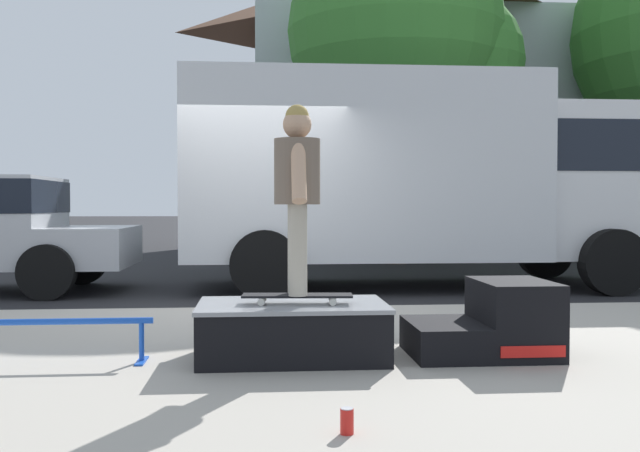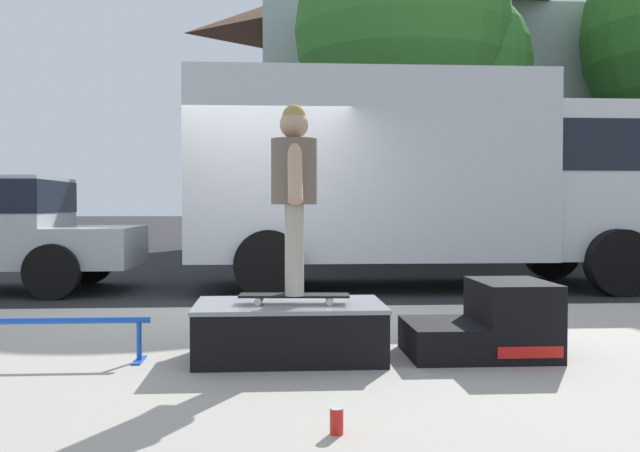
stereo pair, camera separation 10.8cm
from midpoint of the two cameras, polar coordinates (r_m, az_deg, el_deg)
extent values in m
plane|color=black|center=(8.33, -4.96, -6.75)|extent=(140.00, 140.00, 0.00)
cube|color=#A8A093|center=(5.37, -5.62, -10.82)|extent=(50.00, 5.00, 0.12)
cube|color=black|center=(5.19, -1.85, -8.31)|extent=(1.33, 0.82, 0.40)
cube|color=gray|center=(5.16, -1.85, -6.30)|extent=(1.35, 0.84, 0.03)
cube|color=black|center=(5.36, 10.27, -8.86)|extent=(0.52, 0.76, 0.25)
cube|color=black|center=(5.48, 15.58, -7.07)|extent=(0.52, 0.76, 0.54)
cube|color=red|center=(5.16, 17.00, -9.60)|extent=(0.46, 0.01, 0.08)
cylinder|color=blue|center=(5.36, -19.97, -7.12)|extent=(1.35, 0.04, 0.04)
cylinder|color=blue|center=(5.25, -13.63, -8.86)|extent=(0.04, 0.04, 0.29)
cube|color=blue|center=(5.27, -13.61, -10.35)|extent=(0.06, 0.28, 0.01)
cube|color=black|center=(5.10, -1.45, -5.55)|extent=(0.79, 0.26, 0.02)
cylinder|color=silver|center=(5.19, 1.35, -5.80)|extent=(0.05, 0.03, 0.05)
cylinder|color=silver|center=(5.01, 1.38, -6.06)|extent=(0.05, 0.03, 0.05)
cylinder|color=silver|center=(5.21, -4.18, -5.78)|extent=(0.05, 0.03, 0.05)
cylinder|color=silver|center=(5.03, -4.35, -6.04)|extent=(0.05, 0.03, 0.05)
cylinder|color=#B7AD99|center=(5.15, -1.49, -1.82)|extent=(0.13, 0.13, 0.64)
cylinder|color=#B7AD99|center=(4.99, -1.42, -1.94)|extent=(0.13, 0.13, 0.64)
cylinder|color=#726051|center=(5.07, -1.46, 4.34)|extent=(0.33, 0.33, 0.46)
cylinder|color=tan|center=(5.27, -1.55, 4.10)|extent=(0.10, 0.28, 0.44)
cylinder|color=tan|center=(4.86, -1.36, 4.30)|extent=(0.10, 0.28, 0.44)
sphere|color=tan|center=(5.09, -1.46, 8.08)|extent=(0.20, 0.20, 0.20)
sphere|color=tan|center=(5.10, -1.46, 8.71)|extent=(0.17, 0.17, 0.17)
cylinder|color=red|center=(3.56, 2.23, -15.29)|extent=(0.07, 0.07, 0.12)
cylinder|color=silver|center=(3.55, 2.23, -14.32)|extent=(0.06, 0.06, 0.00)
cube|color=silver|center=(10.54, 3.82, 4.56)|extent=(5.00, 2.35, 2.60)
cube|color=white|center=(11.51, 21.13, 3.21)|extent=(1.90, 2.16, 2.20)
cube|color=black|center=(11.54, 21.15, 5.62)|extent=(1.92, 2.19, 0.70)
cylinder|color=black|center=(12.55, 18.17, -1.92)|extent=(0.90, 0.28, 0.90)
cylinder|color=black|center=(10.41, 23.02, -2.69)|extent=(0.90, 0.28, 0.90)
cylinder|color=black|center=(11.64, -3.80, -2.11)|extent=(0.90, 0.28, 0.90)
cylinder|color=black|center=(9.29, -3.80, -3.07)|extent=(0.90, 0.28, 0.90)
cube|color=#B2B5BA|center=(10.64, -16.98, -1.54)|extent=(1.10, 1.85, 0.55)
cylinder|color=black|center=(11.64, -17.66, -2.63)|extent=(0.72, 0.24, 0.72)
cylinder|color=black|center=(9.86, -20.24, -3.43)|extent=(0.72, 0.24, 0.72)
cylinder|color=brown|center=(15.06, 6.78, 3.38)|extent=(0.56, 0.56, 3.33)
sphere|color=#387A2D|center=(15.47, 6.82, 15.04)|extent=(4.50, 4.50, 4.50)
sphere|color=#387A2D|center=(15.62, 11.39, 12.78)|extent=(2.92, 2.92, 2.92)
cube|color=silver|center=(20.78, 8.31, 6.59)|extent=(9.00, 7.50, 6.00)
cube|color=#B2ADA3|center=(16.82, 11.16, 2.27)|extent=(9.00, 0.50, 2.80)
camera|label=1|loc=(0.05, -89.51, 0.01)|focal=40.21mm
camera|label=2|loc=(0.05, 90.49, -0.01)|focal=40.21mm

